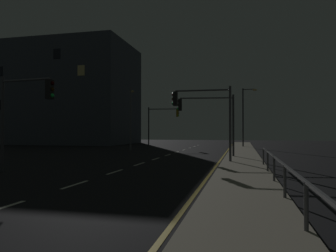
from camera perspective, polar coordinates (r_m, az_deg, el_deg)
ground_plane at (r=20.92m, az=-4.69°, el=-6.66°), size 112.00×112.00×0.00m
sidewalk_right at (r=19.93m, az=13.22°, el=-6.72°), size 2.64×77.00×0.14m
lane_markings_center at (r=24.26m, az=-2.16°, el=-5.86°), size 0.14×50.00×0.01m
lane_edge_line at (r=24.96m, az=9.56°, el=-5.71°), size 0.14×53.00×0.01m
traffic_light_near_right at (r=25.51m, az=7.01°, el=2.44°), size 4.49×0.84×4.84m
traffic_light_mid_left at (r=17.58m, az=-24.20°, el=3.53°), size 3.20×0.49×4.90m
traffic_light_mid_right at (r=21.28m, az=6.30°, el=3.17°), size 3.96×0.36×4.91m
traffic_light_far_left at (r=40.69m, az=-1.05°, el=1.27°), size 4.01×0.64×5.17m
street_lamp_corner at (r=42.15m, az=13.60°, el=2.50°), size 1.84×0.50×7.46m
street_lamp_across_street at (r=35.69m, az=-6.66°, el=2.50°), size 0.87×2.06×6.96m
barrier_fence at (r=10.07m, az=20.11°, el=-7.75°), size 0.09×19.28×0.98m
building_distant at (r=57.24m, az=-17.86°, el=5.24°), size 22.53×14.05×16.42m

